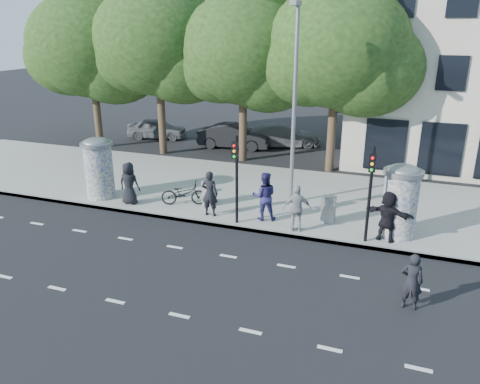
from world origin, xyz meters
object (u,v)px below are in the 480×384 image
at_px(traffic_pole_far, 370,185).
at_px(ped_a, 129,183).
at_px(car_right, 282,135).
at_px(bicycle, 184,193).
at_px(car_mid, 235,136).
at_px(ad_column_left, 99,166).
at_px(cabinet_right, 328,209).
at_px(traffic_pole_near, 236,171).
at_px(street_lamp, 294,92).
at_px(cabinet_left, 209,193).
at_px(man_road, 412,281).
at_px(ped_e, 297,209).
at_px(ad_column_right, 400,199).
at_px(car_left, 157,129).
at_px(ped_f, 388,216).
at_px(ped_b, 210,194).
at_px(ped_c, 264,196).

height_order(traffic_pole_far, ped_a, traffic_pole_far).
distance_m(ped_a, car_right, 12.86).
bearing_deg(bicycle, traffic_pole_far, -119.20).
bearing_deg(car_mid, ad_column_left, 162.42).
bearing_deg(cabinet_right, car_right, 117.24).
relative_size(traffic_pole_near, cabinet_right, 3.23).
bearing_deg(ad_column_left, cabinet_right, 3.28).
distance_m(street_lamp, cabinet_left, 5.39).
xyz_separation_m(traffic_pole_far, man_road, (1.52, -3.52, -1.41)).
bearing_deg(traffic_pole_near, ped_e, 1.41).
bearing_deg(car_mid, ad_column_right, -141.61).
relative_size(traffic_pole_near, street_lamp, 0.42).
bearing_deg(car_left, traffic_pole_near, -151.79).
height_order(ped_e, cabinet_right, ped_e).
bearing_deg(car_right, ped_a, 142.14).
height_order(man_road, bicycle, man_road).
height_order(ad_column_right, ped_f, ad_column_right).
height_order(cabinet_left, cabinet_right, cabinet_right).
distance_m(ped_b, car_left, 14.71).
relative_size(ad_column_left, car_mid, 0.58).
xyz_separation_m(ped_b, car_mid, (-3.08, 11.02, -0.32)).
height_order(ped_e, man_road, ped_e).
bearing_deg(cabinet_left, traffic_pole_far, -1.97).
relative_size(ped_b, ped_f, 1.00).
height_order(cabinet_left, car_left, car_left).
distance_m(ad_column_right, car_left, 19.52).
bearing_deg(car_left, ped_b, -154.55).
height_order(ped_a, ped_f, ped_f).
xyz_separation_m(traffic_pole_far, street_lamp, (-3.40, 2.84, 2.56)).
xyz_separation_m(ad_column_left, ad_column_right, (12.40, 0.20, 0.00)).
height_order(ad_column_left, ped_a, ad_column_left).
bearing_deg(bicycle, car_mid, -12.34).
relative_size(cabinet_right, car_right, 0.22).
bearing_deg(car_right, ad_column_left, 134.78).
bearing_deg(ped_b, traffic_pole_far, 174.62).
bearing_deg(man_road, car_right, -63.77).
xyz_separation_m(car_left, car_mid, (5.86, -0.66, 0.07)).
bearing_deg(bicycle, ped_c, -116.81).
bearing_deg(car_mid, car_right, -66.65).
relative_size(traffic_pole_far, car_right, 0.70).
bearing_deg(ped_b, cabinet_left, -65.53).
bearing_deg(car_left, ped_f, -138.76).
xyz_separation_m(street_lamp, car_right, (-3.09, 10.02, -4.09)).
distance_m(ped_c, man_road, 6.89).
bearing_deg(traffic_pole_far, man_road, -66.65).
bearing_deg(ad_column_right, ped_e, -166.27).
xyz_separation_m(traffic_pole_near, street_lamp, (1.40, 2.84, 2.56)).
xyz_separation_m(ped_a, ped_e, (7.26, -0.36, -0.02)).
distance_m(ad_column_right, ped_f, 0.80).
height_order(ped_e, ped_f, ped_f).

